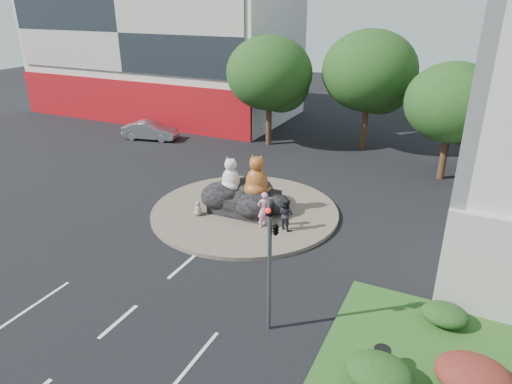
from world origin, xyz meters
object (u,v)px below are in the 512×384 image
kitten_calico (198,208)px  parked_car (150,131)px  cat_white (231,174)px  kitten_white (263,218)px  pedestrian_dark (286,214)px  pedestrian_pink (264,210)px  litter_bin (381,359)px  cat_tabby (257,175)px

kitten_calico → parked_car: size_ratio=0.18×
cat_white → kitten_white: bearing=-25.2°
cat_white → pedestrian_dark: size_ratio=1.20×
pedestrian_pink → litter_bin: size_ratio=2.45×
cat_white → kitten_calico: size_ratio=2.41×
kitten_calico → litter_bin: (10.83, -6.67, -0.10)m
cat_tabby → kitten_calico: size_ratio=2.81×
cat_white → kitten_calico: cat_white is taller
kitten_calico → kitten_white: size_ratio=1.11×
kitten_white → litter_bin: bearing=-87.1°
kitten_white → pedestrian_dark: (1.22, 0.06, 0.44)m
pedestrian_dark → parked_car: 19.08m
pedestrian_pink → cat_white: bearing=-70.7°
pedestrian_dark → cat_white: bearing=5.1°
cat_tabby → pedestrian_pink: (1.12, -1.53, -1.10)m
cat_white → litter_bin: cat_white is taller
cat_tabby → pedestrian_pink: size_ratio=1.21×
cat_white → litter_bin: size_ratio=2.54×
pedestrian_pink → pedestrian_dark: bearing=151.1°
cat_tabby → pedestrian_dark: (2.20, -1.29, -1.22)m
cat_white → kitten_calico: (-1.06, -1.69, -1.46)m
pedestrian_pink → litter_bin: (7.16, -6.93, -0.63)m
cat_tabby → pedestrian_pink: 2.20m
kitten_white → cat_white: bearing=110.3°
pedestrian_pink → kitten_calico: bearing=-37.9°
kitten_calico → pedestrian_dark: pedestrian_dark is taller
pedestrian_pink → pedestrian_dark: (1.08, 0.25, -0.13)m
parked_car → pedestrian_dark: bearing=-135.3°
kitten_calico → pedestrian_dark: bearing=33.1°
kitten_calico → pedestrian_pink: 3.72m
kitten_calico → cat_tabby: bearing=62.2°
cat_tabby → parked_car: size_ratio=0.51×
litter_bin → kitten_white: bearing=135.7°
cat_white → litter_bin: bearing=-38.9°
pedestrian_dark → litter_bin: 9.42m
cat_white → kitten_white: (2.46, -1.25, -1.50)m
pedestrian_pink → parked_car: pedestrian_pink is taller
parked_car → litter_bin: bearing=-141.0°
litter_bin → cat_tabby: bearing=134.4°
pedestrian_dark → parked_car: pedestrian_dark is taller
cat_tabby → parked_car: cat_tabby is taller
kitten_calico → parked_car: parked_car is taller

